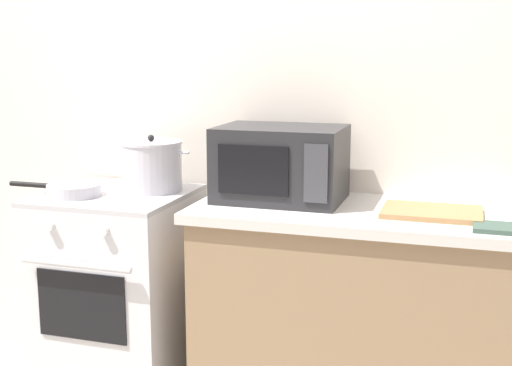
# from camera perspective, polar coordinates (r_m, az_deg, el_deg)

# --- Properties ---
(back_wall) EXTENTS (4.40, 0.10, 2.50)m
(back_wall) POSITION_cam_1_polar(r_m,az_deg,el_deg) (3.02, 2.46, 5.93)
(back_wall) COLOR silver
(back_wall) RESTS_ON ground_plane
(lower_cabinet_right) EXTENTS (1.64, 0.56, 0.88)m
(lower_cabinet_right) POSITION_cam_1_polar(r_m,az_deg,el_deg) (2.77, 12.68, -12.10)
(lower_cabinet_right) COLOR #8C7051
(lower_cabinet_right) RESTS_ON ground_plane
(countertop_right) EXTENTS (1.70, 0.60, 0.04)m
(countertop_right) POSITION_cam_1_polar(r_m,az_deg,el_deg) (2.63, 13.10, -2.83)
(countertop_right) COLOR beige
(countertop_right) RESTS_ON lower_cabinet_right
(stove) EXTENTS (0.60, 0.64, 0.92)m
(stove) POSITION_cam_1_polar(r_m,az_deg,el_deg) (3.09, -11.39, -9.19)
(stove) COLOR silver
(stove) RESTS_ON ground_plane
(stock_pot) EXTENTS (0.35, 0.27, 0.24)m
(stock_pot) POSITION_cam_1_polar(r_m,az_deg,el_deg) (2.97, -8.73, 1.43)
(stock_pot) COLOR #BAB8C0
(stock_pot) RESTS_ON stove
(frying_pan) EXTENTS (0.42, 0.22, 0.05)m
(frying_pan) POSITION_cam_1_polar(r_m,az_deg,el_deg) (2.95, -15.12, -0.55)
(frying_pan) COLOR #BAB8C0
(frying_pan) RESTS_ON stove
(microwave) EXTENTS (0.50, 0.37, 0.30)m
(microwave) POSITION_cam_1_polar(r_m,az_deg,el_deg) (2.74, 2.10, 1.63)
(microwave) COLOR #232326
(microwave) RESTS_ON countertop_right
(cutting_board) EXTENTS (0.36, 0.26, 0.02)m
(cutting_board) POSITION_cam_1_polar(r_m,az_deg,el_deg) (2.60, 14.51, -2.38)
(cutting_board) COLOR #997047
(cutting_board) RESTS_ON countertop_right
(oven_mitt) EXTENTS (0.18, 0.14, 0.02)m
(oven_mitt) POSITION_cam_1_polar(r_m,az_deg,el_deg) (2.45, 19.80, -3.57)
(oven_mitt) COLOR #384C42
(oven_mitt) RESTS_ON countertop_right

